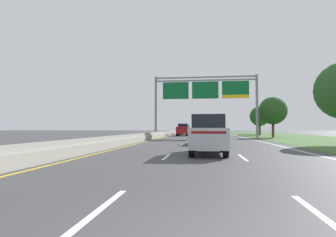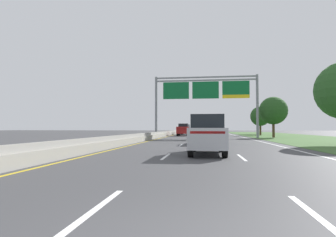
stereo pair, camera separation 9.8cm
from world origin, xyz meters
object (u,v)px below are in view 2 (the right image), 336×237
Objects in this scene: car_black_left_lane_suv at (186,129)px; car_blue_centre_lane_suv at (205,130)px; pickup_truck_red at (183,130)px; roadside_tree_far at (260,116)px; roadside_tree_mid at (273,111)px; car_grey_centre_lane_sedan at (203,132)px; roadside_tree_distant at (260,116)px; car_navy_centre_lane_sedan at (204,135)px; overhead_sign_gantry at (205,93)px; car_silver_centre_lane_suv at (207,134)px.

car_black_left_lane_suv is 7.23m from car_blue_centre_lane_suv.
roadside_tree_far is at bearing -72.16° from pickup_truck_red.
roadside_tree_mid is (9.85, -10.88, 2.82)m from car_blue_centre_lane_suv.
car_black_left_lane_suv is at bearing 11.27° from car_grey_centre_lane_sedan.
pickup_truck_red reaches higher than car_blue_centre_lane_suv.
roadside_tree_mid is at bearing -97.02° from roadside_tree_distant.
car_black_left_lane_suv is 15.37m from roadside_tree_far.
roadside_tree_mid is at bearing -92.84° from roadside_tree_far.
car_navy_centre_lane_sedan is 42.77m from roadside_tree_distant.
car_black_left_lane_suv is at bearing 102.76° from overhead_sign_gantry.
car_blue_centre_lane_suv reaches higher than car_navy_centre_lane_sedan.
pickup_truck_red is 33.98m from car_silver_centre_lane_suv.
car_silver_centre_lane_suv is at bearing -178.29° from car_navy_centre_lane_sedan.
car_silver_centre_lane_suv is at bearing -110.62° from roadside_tree_mid.
car_blue_centre_lane_suv is 10.85m from roadside_tree_far.
overhead_sign_gantry is 2.55× the size of roadside_tree_distant.
roadside_tree_distant reaches higher than car_navy_centre_lane_sedan.
car_black_left_lane_suv is 0.86× the size of roadside_tree_far.
pickup_truck_red is at bearing 114.36° from overhead_sign_gantry.
car_silver_centre_lane_suv is at bearing -173.50° from pickup_truck_red.
car_silver_centre_lane_suv is 23.25m from car_grey_centre_lane_sedan.
roadside_tree_far is 0.93× the size of roadside_tree_distant.
car_black_left_lane_suv is 22.03m from roadside_tree_mid.
car_black_left_lane_suv reaches higher than car_navy_centre_lane_sedan.
car_grey_centre_lane_sedan is at bearing -161.15° from pickup_truck_red.
roadside_tree_mid is at bearing 6.19° from overhead_sign_gantry.
car_silver_centre_lane_suv is 43.21m from car_black_left_lane_suv.
roadside_tree_distant is at bearing -43.56° from car_blue_centre_lane_suv.
pickup_truck_red is 0.91× the size of roadside_tree_distant.
overhead_sign_gantry reaches higher than car_black_left_lane_suv.
car_blue_centre_lane_suv is at bearing -172.46° from roadside_tree_far.
roadside_tree_distant is at bearing -67.44° from car_black_left_lane_suv.
overhead_sign_gantry is at bearing -117.17° from roadside_tree_distant.
roadside_tree_distant is (12.73, 49.71, 3.00)m from car_silver_centre_lane_suv.
car_navy_centre_lane_sedan is (-0.21, -16.00, -5.68)m from overhead_sign_gantry.
roadside_tree_distant is (13.00, 26.46, 3.28)m from car_grey_centre_lane_sedan.
car_navy_centre_lane_sedan is at bearing -172.73° from car_black_left_lane_suv.
car_black_left_lane_suv is (-0.13, 9.27, 0.02)m from pickup_truck_red.
overhead_sign_gantry is 19.21m from car_black_left_lane_suv.
roadside_tree_distant is (16.73, 6.68, 3.00)m from car_black_left_lane_suv.
roadside_tree_far is 11.58m from roadside_tree_distant.
car_navy_centre_lane_sedan is 0.75× the size of roadside_tree_distant.
car_grey_centre_lane_sedan is 14.20m from car_navy_centre_lane_sedan.
roadside_tree_mid is at bearing -139.97° from car_black_left_lane_suv.
car_black_left_lane_suv is at bearing 162.11° from roadside_tree_far.
overhead_sign_gantry is 25.63m from car_silver_centre_lane_suv.
car_blue_centre_lane_suv is 0.87× the size of roadside_tree_far.
car_silver_centre_lane_suv is 36.98m from car_blue_centre_lane_suv.
car_silver_centre_lane_suv is 0.99× the size of car_blue_centre_lane_suv.
roadside_tree_mid reaches higher than car_grey_centre_lane_sedan.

